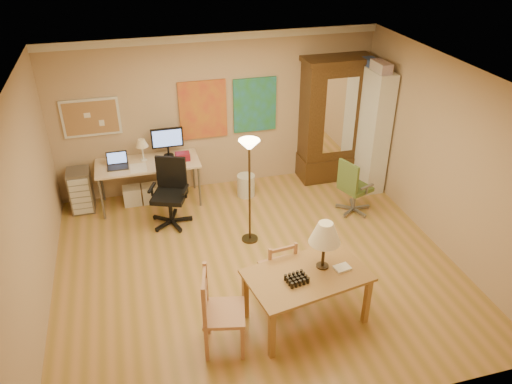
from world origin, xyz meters
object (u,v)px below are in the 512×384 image
object	(u,v)px
office_chair_black	(171,207)
bookshelf	(371,130)
dining_table	(314,262)
office_chair_green	(353,198)
armoire	(333,128)
computer_desk	(151,177)

from	to	relation	value
office_chair_black	bookshelf	xyz separation A→B (m)	(3.56, 0.38, 0.77)
office_chair_black	dining_table	bearing A→B (deg)	-61.49
bookshelf	office_chair_green	bearing A→B (deg)	-127.35
dining_table	office_chair_black	world-z (taller)	dining_table
office_chair_green	office_chair_black	bearing A→B (deg)	171.09
office_chair_green	bookshelf	world-z (taller)	bookshelf
office_chair_green	armoire	bearing A→B (deg)	84.33
dining_table	computer_desk	size ratio (longest dim) A/B	0.91
office_chair_black	armoire	bearing A→B (deg)	15.01
computer_desk	bookshelf	distance (m)	3.85
bookshelf	armoire	bearing A→B (deg)	139.22
office_chair_green	armoire	size ratio (longest dim) A/B	0.42
computer_desk	dining_table	bearing A→B (deg)	-63.79
computer_desk	bookshelf	bearing A→B (deg)	-5.42
office_chair_black	office_chair_green	size ratio (longest dim) A/B	1.13
armoire	office_chair_green	bearing A→B (deg)	-95.67
armoire	office_chair_black	bearing A→B (deg)	-164.99
computer_desk	bookshelf	world-z (taller)	bookshelf
computer_desk	office_chair_green	world-z (taller)	computer_desk
office_chair_green	bookshelf	size ratio (longest dim) A/B	0.45
office_chair_black	armoire	xyz separation A→B (m)	(3.05, 0.82, 0.69)
office_chair_green	bookshelf	bearing A→B (deg)	52.65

